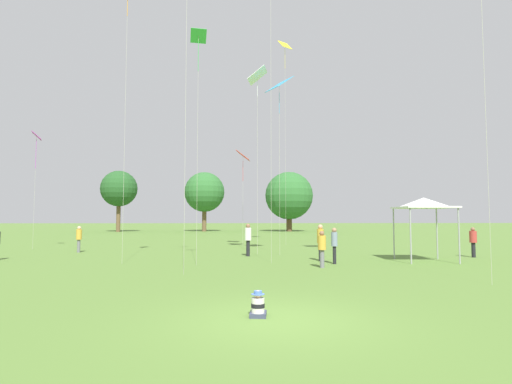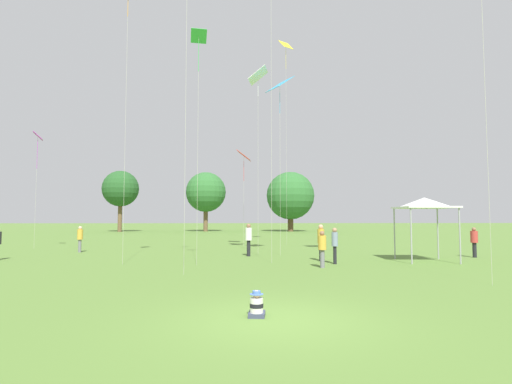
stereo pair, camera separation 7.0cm
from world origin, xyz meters
The scene contains 19 objects.
ground_plane centered at (0.00, 0.00, 0.00)m, with size 300.00×300.00×0.00m, color #567A33.
seated_toddler centered at (-0.39, 0.27, 0.24)m, with size 0.41×0.49×0.59m.
person_standing_0 centered at (3.78, 10.18, 1.05)m, with size 0.36×0.36×1.72m.
person_standing_1 centered at (2.88, 8.79, 0.95)m, with size 0.38×0.38×1.61m.
person_standing_2 centered at (-0.22, 14.20, 1.10)m, with size 0.53×0.53×1.85m.
person_standing_3 centered at (-10.86, 17.19, 0.99)m, with size 0.38×0.38×1.66m.
person_standing_4 centered at (12.26, 12.96, 0.98)m, with size 0.47×0.47×1.66m.
person_standing_6 centered at (3.38, 11.45, 1.12)m, with size 0.47×0.47×1.85m.
canopy_tent centered at (8.61, 11.09, 2.91)m, with size 2.68×2.68×3.21m.
kite_0 centered at (1.65, 14.66, 10.02)m, with size 1.73×1.83×10.61m.
kite_2 centered at (0.38, 15.39, 10.77)m, with size 1.31×1.51×11.39m.
kite_3 centered at (-15.15, 20.09, 7.68)m, with size 0.88×0.98×8.30m.
kite_4 centered at (3.14, 23.87, 16.02)m, with size 1.28×1.19×17.12m.
kite_5 centered at (-0.40, 22.48, 6.96)m, with size 1.17×1.38×7.47m.
kite_7 centered at (-6.27, 10.54, 12.50)m, with size 0.67×0.72×13.73m.
kite_8 centered at (-2.72, 9.91, 10.27)m, with size 0.83×0.71×11.09m.
distant_tree_0 centered at (-6.08, 55.45, 6.27)m, with size 6.39×6.39×9.50m.
distant_tree_1 centered at (7.49, 54.86, 5.70)m, with size 7.65×7.65×9.54m.
distant_tree_2 centered at (-19.21, 54.08, 6.66)m, with size 5.58×5.58×9.50m.
Camera 1 is at (-0.86, -8.70, 2.20)m, focal length 28.00 mm.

